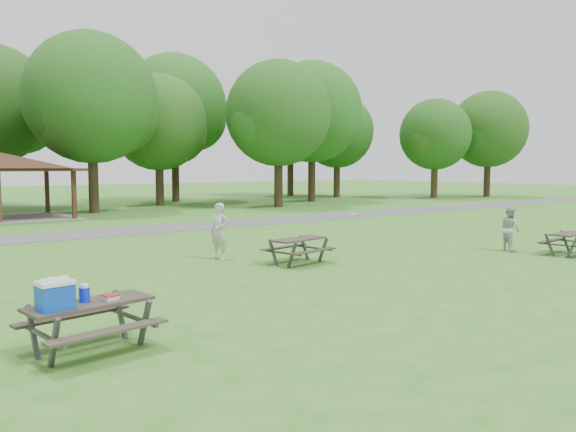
# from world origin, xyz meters

# --- Properties ---
(ground) EXTENTS (160.00, 160.00, 0.00)m
(ground) POSITION_xyz_m (0.00, 0.00, 0.00)
(ground) COLOR #336E1F
(ground) RESTS_ON ground
(asphalt_path) EXTENTS (120.00, 3.20, 0.02)m
(asphalt_path) POSITION_xyz_m (0.00, 14.00, 0.01)
(asphalt_path) COLOR #4C4C4E
(asphalt_path) RESTS_ON ground
(tree_row_e) EXTENTS (8.40, 8.00, 11.02)m
(tree_row_e) POSITION_xyz_m (2.10, 25.03, 6.78)
(tree_row_e) COLOR #2E2014
(tree_row_e) RESTS_ON ground
(tree_row_f) EXTENTS (7.35, 7.00, 9.55)m
(tree_row_f) POSITION_xyz_m (8.09, 28.53, 5.84)
(tree_row_f) COLOR #2E2114
(tree_row_f) RESTS_ON ground
(tree_row_g) EXTENTS (7.77, 7.40, 10.25)m
(tree_row_g) POSITION_xyz_m (14.09, 22.03, 6.33)
(tree_row_g) COLOR black
(tree_row_g) RESTS_ON ground
(tree_row_h) EXTENTS (8.61, 8.20, 11.37)m
(tree_row_h) POSITION_xyz_m (20.10, 25.53, 7.03)
(tree_row_h) COLOR black
(tree_row_h) RESTS_ON ground
(tree_row_i) EXTENTS (7.14, 6.80, 9.52)m
(tree_row_i) POSITION_xyz_m (26.08, 29.03, 5.91)
(tree_row_i) COLOR #302115
(tree_row_i) RESTS_ON ground
(tree_row_j) EXTENTS (6.72, 6.40, 8.96)m
(tree_row_j) POSITION_xyz_m (32.08, 22.53, 5.56)
(tree_row_j) COLOR #322216
(tree_row_j) RESTS_ON ground
(tree_deep_c) EXTENTS (8.82, 8.40, 11.90)m
(tree_deep_c) POSITION_xyz_m (11.10, 32.03, 7.44)
(tree_deep_c) COLOR black
(tree_deep_c) RESTS_ON ground
(tree_deep_d) EXTENTS (8.40, 8.00, 11.27)m
(tree_deep_d) POSITION_xyz_m (24.10, 33.53, 7.03)
(tree_deep_d) COLOR black
(tree_deep_d) RESTS_ON ground
(tree_flank_right) EXTENTS (7.56, 7.20, 9.97)m
(tree_flank_right) POSITION_xyz_m (38.09, 21.03, 6.15)
(tree_flank_right) COLOR black
(tree_flank_right) RESTS_ON ground
(picnic_table_near) EXTENTS (2.02, 1.70, 1.28)m
(picnic_table_near) POSITION_xyz_m (-7.07, -1.35, 0.73)
(picnic_table_near) COLOR #2E2621
(picnic_table_near) RESTS_ON ground
(picnic_table_middle) EXTENTS (1.97, 1.69, 0.77)m
(picnic_table_middle) POSITION_xyz_m (0.56, 2.92, 0.57)
(picnic_table_middle) COLOR #2F2722
(picnic_table_middle) RESTS_ON ground
(picnic_table_far) EXTENTS (1.78, 1.48, 0.72)m
(picnic_table_far) POSITION_xyz_m (8.52, -1.09, 0.53)
(picnic_table_far) COLOR #2E2521
(picnic_table_far) RESTS_ON ground
(frisbee_in_flight) EXTENTS (0.31, 0.31, 0.02)m
(frisbee_in_flight) POSITION_xyz_m (2.85, 3.02, 1.34)
(frisbee_in_flight) COLOR #FFFB28
(frisbee_in_flight) RESTS_ON ground
(frisbee_thrower) EXTENTS (0.62, 0.74, 1.73)m
(frisbee_thrower) POSITION_xyz_m (-0.91, 4.96, 0.87)
(frisbee_thrower) COLOR #AFAFB2
(frisbee_thrower) RESTS_ON ground
(frisbee_catcher) EXTENTS (0.81, 0.89, 1.50)m
(frisbee_catcher) POSITION_xyz_m (7.73, 0.51, 0.75)
(frisbee_catcher) COLOR #AFAFB2
(frisbee_catcher) RESTS_ON ground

